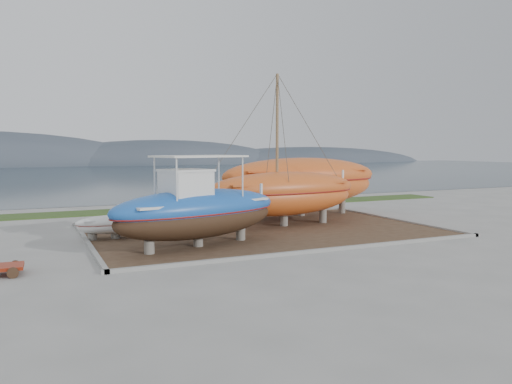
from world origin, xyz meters
name	(u,v)px	position (x,y,z in m)	size (l,w,h in m)	color
ground	(299,244)	(0.00, 0.00, 0.00)	(140.00, 140.00, 0.00)	gray
dirt_patch	(263,230)	(0.00, 4.00, 0.03)	(18.00, 12.00, 0.06)	#422D1E
curb_frame	(263,229)	(0.00, 4.00, 0.07)	(18.60, 12.60, 0.15)	gray
grass_strip	(197,207)	(0.00, 15.50, 0.04)	(44.00, 3.00, 0.08)	#284219
sea	(100,174)	(0.00, 70.00, 0.00)	(260.00, 100.00, 0.04)	#182831
mountain_ridge	(73,165)	(0.00, 125.00, 0.00)	(200.00, 36.00, 20.00)	#333D49
blue_caique	(198,201)	(-4.64, 1.07, 2.11)	(8.52, 2.66, 4.10)	#1D58B4
white_dinghy	(115,227)	(-7.71, 4.70, 0.63)	(3.77, 1.41, 1.13)	silver
orange_sailboat	(284,151)	(1.68, 4.72, 4.32)	(9.45, 2.79, 8.53)	#C7541E
orange_bare_hull	(302,188)	(4.72, 8.04, 1.91)	(11.30, 3.39, 3.70)	#C7541E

